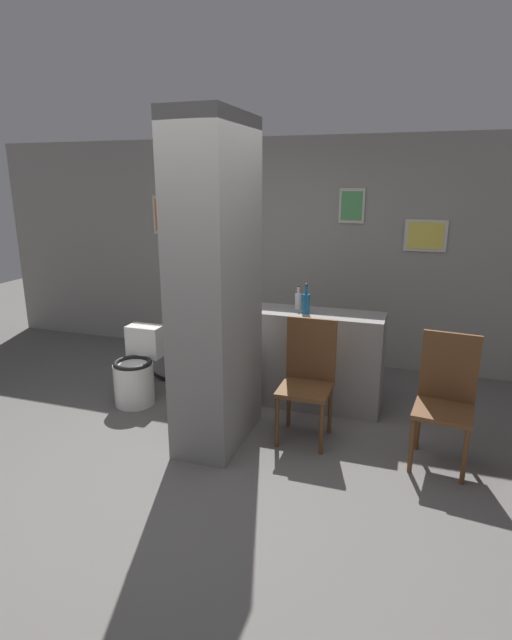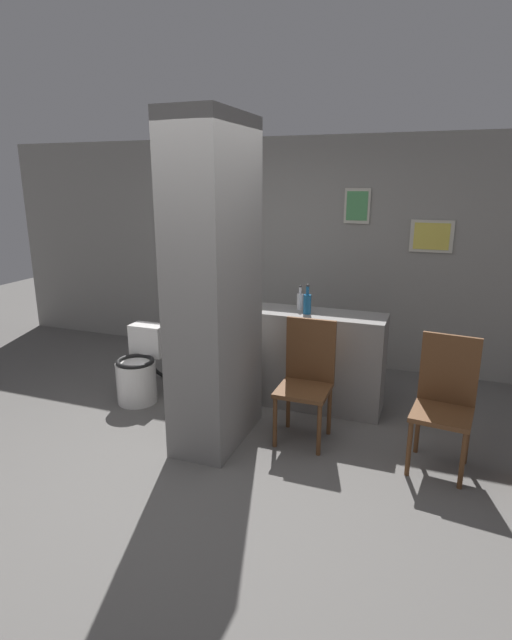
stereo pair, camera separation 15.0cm
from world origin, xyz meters
TOP-DOWN VIEW (x-y plane):
  - ground_plane at (0.00, 0.00)m, footprint 14.00×14.00m
  - wall_back at (0.00, 2.63)m, footprint 8.00×0.09m
  - pillar_center at (-0.04, 0.46)m, footprint 0.50×0.92m
  - counter_shelf at (0.56, 1.36)m, footprint 1.33×0.44m
  - toilet at (-1.08, 0.87)m, footprint 0.39×0.55m
  - chair_near_pillar at (0.66, 0.73)m, footprint 0.42×0.42m
  - chair_by_doorway at (1.74, 0.66)m, footprint 0.47×0.47m
  - bicycle at (-0.57, 1.41)m, footprint 1.57×0.42m
  - bottle_tall at (0.50, 1.29)m, footprint 0.07×0.07m
  - bottle_short at (0.39, 1.43)m, footprint 0.06×0.06m

SIDE VIEW (x-z plane):
  - ground_plane at x=0.00m, z-range 0.00..0.00m
  - toilet at x=-1.08m, z-range -0.05..0.67m
  - bicycle at x=-0.57m, z-range -0.01..0.66m
  - counter_shelf at x=0.56m, z-range 0.00..0.93m
  - chair_near_pillar at x=0.66m, z-range 0.04..1.06m
  - chair_by_doorway at x=1.74m, z-range 0.04..1.06m
  - bottle_short at x=0.39m, z-range 0.90..1.13m
  - bottle_tall at x=0.50m, z-range 0.89..1.17m
  - pillar_center at x=-0.04m, z-range 0.00..2.60m
  - wall_back at x=0.00m, z-range 0.00..2.60m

